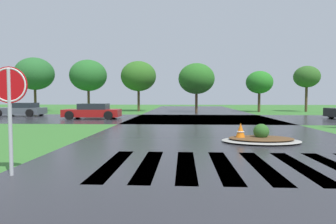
{
  "coord_description": "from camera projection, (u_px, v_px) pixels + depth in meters",
  "views": [
    {
      "loc": [
        -1.41,
        -2.2,
        1.66
      ],
      "look_at": [
        -2.06,
        9.81,
        1.03
      ],
      "focal_mm": 30.78,
      "sensor_mm": 36.0,
      "label": 1
    }
  ],
  "objects": [
    {
      "name": "crosswalk_stripes",
      "position": [
        242.0,
        166.0,
        6.92
      ],
      "size": [
        6.75,
        3.34,
        0.01
      ],
      "color": "white",
      "rests_on": "ground"
    },
    {
      "name": "background_treeline",
      "position": [
        131.0,
        76.0,
        32.66
      ],
      "size": [
        34.36,
        6.14,
        6.15
      ],
      "color": "#4C3823",
      "rests_on": "ground"
    },
    {
      "name": "asphalt_cross_road",
      "position": [
        202.0,
        119.0,
        22.0
      ],
      "size": [
        90.0,
        9.72,
        0.01
      ],
      "primitive_type": "cube",
      "color": "#2B2B30",
      "rests_on": "ground"
    },
    {
      "name": "car_blue_compact",
      "position": [
        21.0,
        110.0,
        25.16
      ],
      "size": [
        4.12,
        2.1,
        1.16
      ],
      "rotation": [
        0.0,
        0.0,
        3.12
      ],
      "color": "#4C545B",
      "rests_on": "ground"
    },
    {
      "name": "asphalt_roadway",
      "position": [
        217.0,
        136.0,
        12.17
      ],
      "size": [
        10.79,
        80.0,
        0.01
      ],
      "primitive_type": "cube",
      "color": "#2B2B30",
      "rests_on": "ground"
    },
    {
      "name": "stop_sign",
      "position": [
        9.0,
        95.0,
        5.98
      ],
      "size": [
        0.76,
        0.09,
        2.29
      ],
      "rotation": [
        0.0,
        0.0,
        0.06
      ],
      "color": "#B2B5BA",
      "rests_on": "ground"
    },
    {
      "name": "car_silver_hatch",
      "position": [
        93.0,
        111.0,
        21.85
      ],
      "size": [
        4.26,
        2.15,
        1.16
      ],
      "rotation": [
        0.0,
        0.0,
        3.18
      ],
      "color": "maroon",
      "rests_on": "ground"
    },
    {
      "name": "drainage_pipe_stack",
      "position": [
        95.0,
        111.0,
        25.35
      ],
      "size": [
        1.54,
        0.93,
        0.93
      ],
      "color": "#9E9B93",
      "rests_on": "ground"
    },
    {
      "name": "traffic_cone",
      "position": [
        240.0,
        133.0,
        10.53
      ],
      "size": [
        0.46,
        0.46,
        0.71
      ],
      "color": "orange",
      "rests_on": "ground"
    },
    {
      "name": "median_island",
      "position": [
        261.0,
        139.0,
        10.52
      ],
      "size": [
        2.86,
        1.89,
        0.68
      ],
      "color": "#9E9B93",
      "rests_on": "ground"
    }
  ]
}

